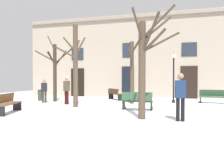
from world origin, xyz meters
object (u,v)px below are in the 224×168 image
streetlamp (174,71)px  tree_right_of_center (144,62)px  bench_far_corner (214,97)px  tree_center (75,63)px  person_near_bench (44,90)px  tree_left_of_center (132,69)px  bench_facing_shops (137,101)px  litter_bin (40,95)px  person_crossing_plaza (180,94)px  person_strolling (67,89)px  bench_back_to_back_right (115,94)px  bench_by_litter_bin (8,103)px  tree_foreground (55,70)px

streetlamp → tree_right_of_center: bearing=-102.9°
tree_right_of_center → bench_far_corner: bearing=58.5°
tree_center → tree_right_of_center: bearing=-33.4°
tree_right_of_center → person_near_bench: size_ratio=2.72×
person_near_bench → streetlamp: bearing=-26.5°
tree_left_of_center → person_near_bench: 6.21m
tree_left_of_center → bench_facing_shops: 3.36m
litter_bin → person_crossing_plaza: person_crossing_plaza is taller
bench_facing_shops → person_near_bench: 6.94m
tree_left_of_center → streetlamp: tree_left_of_center is taller
litter_bin → person_near_bench: size_ratio=0.50×
tree_left_of_center → streetlamp: (2.67, 1.21, -0.11)m
person_crossing_plaza → litter_bin: bearing=-36.1°
bench_facing_shops → person_near_bench: (-6.65, 1.93, 0.42)m
litter_bin → person_strolling: (3.02, -1.74, 0.58)m
litter_bin → bench_far_corner: size_ratio=0.43×
person_crossing_plaza → bench_far_corner: bearing=-117.6°
litter_bin → bench_back_to_back_right: size_ratio=0.48×
streetlamp → person_crossing_plaza: bearing=-90.7°
bench_by_litter_bin → tree_center: bearing=-53.1°
tree_center → bench_by_litter_bin: 4.15m
tree_left_of_center → tree_foreground: bearing=179.5°
streetlamp → person_strolling: streetlamp is taller
tree_center → bench_facing_shops: bearing=-6.2°
tree_center → tree_right_of_center: size_ratio=1.08×
bench_back_to_back_right → person_strolling: person_strolling is taller
tree_left_of_center → bench_facing_shops: bearing=-76.6°
streetlamp → person_strolling: (-6.71, -2.59, -1.17)m
bench_back_to_back_right → person_strolling: size_ratio=0.95×
bench_far_corner → tree_left_of_center: bearing=-155.5°
tree_foreground → tree_center: 3.59m
bench_facing_shops → person_strolling: size_ratio=0.92×
person_strolling → person_near_bench: 2.04m
litter_bin → bench_facing_shops: (7.72, -3.11, 0.06)m
tree_left_of_center → litter_bin: (-7.06, 0.35, -1.86)m
streetlamp → bench_by_litter_bin: bearing=-140.5°
tree_right_of_center → bench_far_corner: 8.00m
bench_by_litter_bin → bench_back_to_back_right: (3.43, 7.54, -0.01)m
tree_left_of_center → bench_far_corner: size_ratio=2.36×
bench_by_litter_bin → person_strolling: (1.11, 3.86, 0.51)m
tree_left_of_center → tree_center: (-3.00, -2.36, 0.28)m
litter_bin → tree_left_of_center: bearing=-2.9°
tree_foreground → tree_right_of_center: size_ratio=1.13×
person_strolling → person_crossing_plaza: person_crossing_plaza is taller
person_strolling → bench_far_corner: bearing=-141.0°
tree_right_of_center → bench_facing_shops: (-0.56, 2.38, -1.80)m
person_strolling → person_near_bench: size_ratio=1.10×
tree_center → bench_far_corner: size_ratio=2.52×
tree_center → litter_bin: size_ratio=5.82×
tree_center → tree_right_of_center: 5.06m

